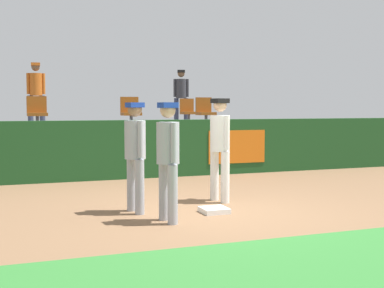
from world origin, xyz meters
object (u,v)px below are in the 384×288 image
object	(u,v)px
first_base	(214,210)
seat_front_left	(37,111)
player_fielder_home	(220,142)
seat_front_center	(130,111)
player_coach_visitor	(135,149)
player_runner_visitor	(168,153)
spectator_hooded	(36,90)
seat_front_right	(205,111)
spectator_capped	(181,93)
seat_back_right	(188,111)

from	to	relation	value
first_base	seat_front_left	bearing A→B (deg)	112.12
player_fielder_home	seat_front_center	xyz separation A→B (m)	(-0.44, 4.78, 0.51)
first_base	player_coach_visitor	distance (m)	1.54
first_base	player_coach_visitor	size ratio (longest dim) A/B	0.23
player_runner_visitor	seat_front_left	bearing A→B (deg)	-173.91
first_base	spectator_hooded	world-z (taller)	spectator_hooded
seat_front_center	seat_front_right	bearing A→B (deg)	-0.01
player_coach_visitor	spectator_hooded	distance (m)	7.94
player_runner_visitor	spectator_hooded	bearing A→B (deg)	-178.68
spectator_hooded	spectator_capped	world-z (taller)	spectator_hooded
player_runner_visitor	seat_front_left	world-z (taller)	seat_front_left
player_coach_visitor	seat_back_right	size ratio (longest dim) A/B	2.03
first_base	seat_front_left	distance (m)	6.26
seat_front_right	seat_front_center	xyz separation A→B (m)	(-2.06, 0.00, 0.00)
seat_front_left	spectator_hooded	distance (m)	2.66
spectator_capped	player_fielder_home	bearing A→B (deg)	93.37
seat_front_left	seat_front_right	bearing A→B (deg)	-0.00
player_fielder_home	seat_front_left	distance (m)	5.53
seat_back_right	spectator_hooded	bearing A→B (deg)	169.78
spectator_capped	seat_back_right	bearing A→B (deg)	102.34
seat_front_right	spectator_hooded	size ratio (longest dim) A/B	0.45
player_fielder_home	seat_front_right	world-z (taller)	seat_front_right
player_fielder_home	seat_front_right	bearing A→B (deg)	149.10
player_runner_visitor	spectator_capped	size ratio (longest dim) A/B	0.96
seat_back_right	seat_front_left	bearing A→B (deg)	-158.28
seat_front_center	spectator_capped	bearing A→B (deg)	49.29
seat_front_right	seat_front_center	world-z (taller)	same
seat_front_right	spectator_hooded	world-z (taller)	spectator_hooded
spectator_hooded	spectator_capped	bearing A→B (deg)	-177.00
seat_front_center	player_runner_visitor	bearing A→B (deg)	-98.29
seat_front_left	seat_front_center	world-z (taller)	same
seat_back_right	spectator_capped	size ratio (longest dim) A/B	0.48
player_coach_visitor	spectator_hooded	xyz separation A→B (m)	(-1.03, 7.79, 1.15)
player_runner_visitor	seat_front_left	distance (m)	6.19
player_fielder_home	player_coach_visitor	bearing A→B (deg)	-87.48
player_fielder_home	seat_back_right	world-z (taller)	seat_back_right
first_base	player_fielder_home	world-z (taller)	player_fielder_home
player_runner_visitor	first_base	bearing A→B (deg)	105.67
player_fielder_home	spectator_capped	size ratio (longest dim) A/B	1.01
first_base	player_coach_visitor	xyz separation A→B (m)	(-1.14, 0.44, 0.95)
player_runner_visitor	seat_front_center	size ratio (longest dim) A/B	2.02
seat_front_center	spectator_hooded	bearing A→B (deg)	130.02
player_fielder_home	seat_back_right	size ratio (longest dim) A/B	2.12
seat_front_center	spectator_hooded	xyz separation A→B (m)	(-2.18, 2.59, 0.60)
player_fielder_home	spectator_hooded	size ratio (longest dim) A/B	0.96
seat_front_right	player_fielder_home	bearing A→B (deg)	-108.73
first_base	seat_front_left	xyz separation A→B (m)	(-2.29, 5.63, 1.50)
seat_front_right	seat_front_left	world-z (taller)	same
spectator_capped	player_coach_visitor	bearing A→B (deg)	83.67
first_base	player_fielder_home	distance (m)	1.38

